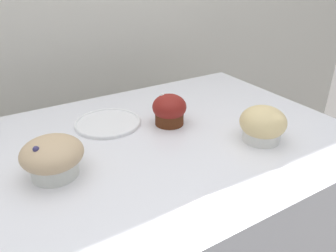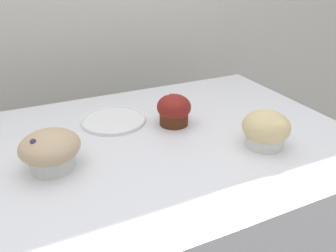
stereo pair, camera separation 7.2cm
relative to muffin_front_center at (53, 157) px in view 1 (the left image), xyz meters
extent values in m
cube|color=beige|center=(0.19, 0.62, -0.10)|extent=(3.20, 0.10, 1.80)
cylinder|color=silver|center=(0.00, 0.00, -0.02)|extent=(0.09, 0.09, 0.05)
ellipsoid|color=tan|center=(0.00, 0.00, 0.01)|extent=(0.12, 0.12, 0.06)
sphere|color=navy|center=(-0.03, -0.02, 0.03)|extent=(0.01, 0.01, 0.01)
cylinder|color=#512512|center=(0.30, 0.08, -0.02)|extent=(0.07, 0.07, 0.05)
ellipsoid|color=maroon|center=(0.30, 0.08, 0.01)|extent=(0.09, 0.09, 0.06)
sphere|color=white|center=(0.29, 0.09, 0.03)|extent=(0.01, 0.01, 0.01)
cylinder|color=silver|center=(0.44, -0.11, -0.02)|extent=(0.08, 0.08, 0.05)
ellipsoid|color=#DFC383|center=(0.44, -0.11, 0.01)|extent=(0.10, 0.10, 0.07)
cylinder|color=white|center=(0.17, 0.15, -0.04)|extent=(0.17, 0.17, 0.01)
torus|color=white|center=(0.17, 0.15, -0.03)|extent=(0.17, 0.17, 0.01)
camera|label=1|loc=(-0.09, -0.56, 0.33)|focal=35.00mm
camera|label=2|loc=(-0.02, -0.59, 0.33)|focal=35.00mm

